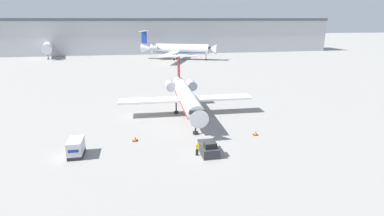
# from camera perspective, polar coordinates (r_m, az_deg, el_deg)

# --- Properties ---
(ground_plane) EXTENTS (600.00, 600.00, 0.00)m
(ground_plane) POSITION_cam_1_polar(r_m,az_deg,el_deg) (37.72, 2.66, -8.91)
(ground_plane) COLOR gray
(terminal_building) EXTENTS (180.00, 16.80, 16.58)m
(terminal_building) POSITION_cam_1_polar(r_m,az_deg,el_deg) (153.52, -7.79, 13.50)
(terminal_building) COLOR #B2B2B7
(terminal_building) RESTS_ON ground
(airplane_main) EXTENTS (23.34, 25.06, 9.03)m
(airplane_main) POSITION_cam_1_polar(r_m,az_deg,el_deg) (52.62, -1.18, 2.44)
(airplane_main) COLOR white
(airplane_main) RESTS_ON ground
(pushback_tug) EXTENTS (2.02, 3.94, 1.88)m
(pushback_tug) POSITION_cam_1_polar(r_m,az_deg,el_deg) (37.83, 3.14, -7.66)
(pushback_tug) COLOR #2D2D33
(pushback_tug) RESTS_ON ground
(luggage_cart) EXTENTS (1.71, 3.14, 2.11)m
(luggage_cart) POSITION_cam_1_polar(r_m,az_deg,el_deg) (39.72, -21.24, -7.06)
(luggage_cart) COLOR #232326
(luggage_cart) RESTS_ON ground
(worker_near_tug) EXTENTS (0.40, 0.25, 1.79)m
(worker_near_tug) POSITION_cam_1_polar(r_m,az_deg,el_deg) (37.17, 0.97, -7.69)
(worker_near_tug) COLOR #232838
(worker_near_tug) RESTS_ON ground
(traffic_cone_left) EXTENTS (0.72, 0.72, 0.66)m
(traffic_cone_left) POSITION_cam_1_polar(r_m,az_deg,el_deg) (42.39, -10.78, -5.77)
(traffic_cone_left) COLOR black
(traffic_cone_left) RESTS_ON ground
(traffic_cone_right) EXTENTS (0.68, 0.68, 0.69)m
(traffic_cone_right) POSITION_cam_1_polar(r_m,az_deg,el_deg) (44.64, 12.02, -4.65)
(traffic_cone_right) COLOR black
(traffic_cone_right) RESTS_ON ground
(airplane_parked_far_left) EXTENTS (31.52, 35.06, 11.50)m
(airplane_parked_far_left) POSITION_cam_1_polar(r_m,az_deg,el_deg) (126.05, -2.74, 11.19)
(airplane_parked_far_left) COLOR silver
(airplane_parked_far_left) RESTS_ON ground
(airplane_parked_far_right) EXTENTS (30.43, 38.69, 11.47)m
(airplane_parked_far_right) POSITION_cam_1_polar(r_m,az_deg,el_deg) (155.15, -25.63, 10.62)
(airplane_parked_far_right) COLOR white
(airplane_parked_far_right) RESTS_ON ground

